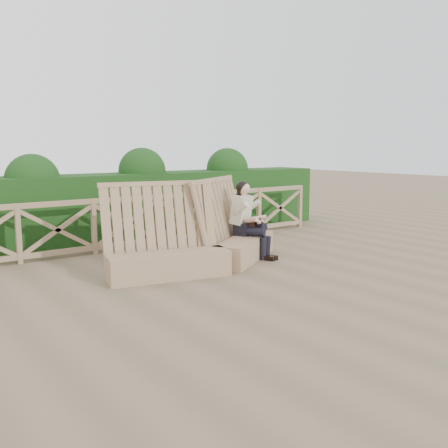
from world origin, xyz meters
TOP-DOWN VIEW (x-y plane):
  - ground at (0.00, 0.00)m, footprint 60.00×60.00m
  - bench at (0.41, 1.22)m, footprint 3.79×1.71m
  - woman at (1.55, 1.47)m, footprint 0.62×0.97m
  - guardrail at (0.00, 3.50)m, footprint 10.10×0.09m
  - hedge at (0.00, 4.70)m, footprint 12.00×1.20m

SIDE VIEW (x-z plane):
  - ground at x=0.00m, z-range 0.00..0.00m
  - bench at x=0.41m, z-range -0.39..1.17m
  - guardrail at x=0.00m, z-range 0.00..1.10m
  - hedge at x=0.00m, z-range 0.00..1.50m
  - woman at x=1.55m, z-range 0.03..1.50m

